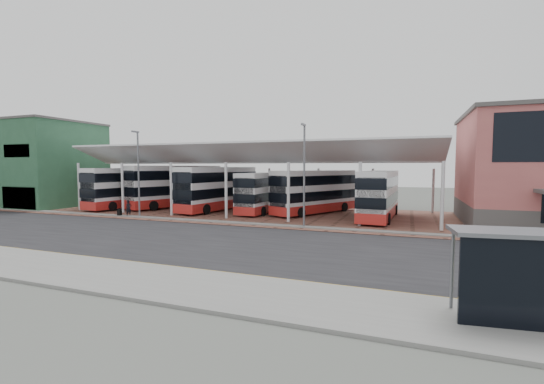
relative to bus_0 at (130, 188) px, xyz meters
The scene contains 21 objects.
ground 24.52m from the bus_0, 31.46° to the right, with size 140.00×140.00×0.00m, color #4F524C.
road 25.05m from the bus_0, 33.42° to the right, with size 120.00×14.00×0.02m, color black.
forecourt 22.94m from the bus_0, ahead, with size 72.00×16.00×0.06m, color brown.
sidewalk 30.18m from the bus_0, 46.24° to the right, with size 120.00×4.00×0.14m, color slate.
north_kerb 21.94m from the bus_0, 17.44° to the right, with size 120.00×0.80×0.14m, color slate.
yellow_line_near 28.78m from the bus_0, 43.47° to the right, with size 120.00×0.12×0.01m, color #E8A500.
yellow_line_far 28.58m from the bus_0, 43.04° to the right, with size 120.00×0.12×0.01m, color #E8A500.
canopy 15.27m from the bus_0, ahead, with size 37.00×11.63×7.07m.
shop_green 9.76m from the bus_0, 169.11° to the right, with size 6.40×10.20×10.22m.
shop_cream 16.02m from the bus_0, behind, with size 6.40×10.20×10.22m.
lamp_west 9.61m from the bus_0, 43.48° to the right, with size 0.16×0.90×8.07m.
lamp_east 23.80m from the bus_0, 15.82° to the right, with size 0.16×0.90×8.07m.
bus_0 is the anchor object (origin of this frame).
bus_1 5.21m from the bus_0, 23.04° to the left, with size 6.51×11.98×4.84m.
bus_2 11.04m from the bus_0, ahead, with size 4.28×11.64×4.69m.
bus_3 16.58m from the bus_0, ahead, with size 2.99×10.10×4.11m.
bus_4 21.66m from the bus_0, ahead, with size 6.91×10.52×4.35m.
bus_5 27.97m from the bus_0, ahead, with size 3.06×10.63×4.34m.
pedestrian 8.72m from the bus_0, 49.22° to the right, with size 0.57×0.38×1.57m, color black.
suitcase 8.27m from the bus_0, 55.28° to the right, with size 0.39×0.28×0.66m, color black.
bus_shelter 39.97m from the bus_0, 32.45° to the right, with size 3.60×1.98×2.75m.
Camera 1 is at (9.62, -21.04, 4.80)m, focal length 24.00 mm.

